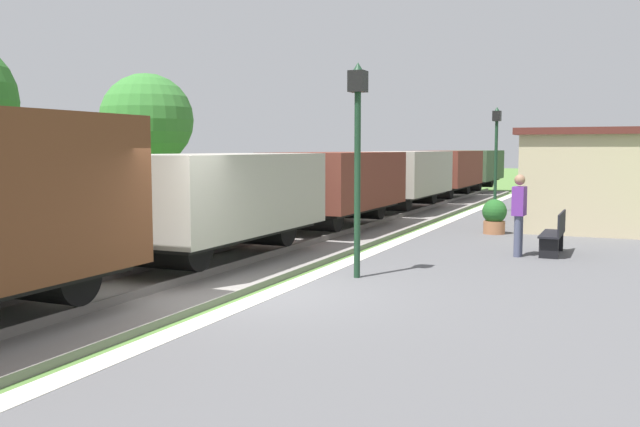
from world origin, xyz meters
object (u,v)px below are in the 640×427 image
(lamp_post_far, at_px, (496,140))
(tree_trackside_far, at_px, (147,120))
(bench_near_hut, at_px, (555,233))
(person_waiting, at_px, (519,212))
(lamp_post_near, at_px, (358,130))
(potted_planter, at_px, (494,216))
(bench_down_platform, at_px, (583,200))
(station_hut, at_px, (589,178))
(freight_train, at_px, (367,180))

(lamp_post_far, height_order, tree_trackside_far, tree_trackside_far)
(tree_trackside_far, bearing_deg, bench_near_hut, -13.31)
(person_waiting, height_order, lamp_post_near, lamp_post_near)
(lamp_post_far, bearing_deg, bench_near_hut, -73.31)
(potted_planter, relative_size, lamp_post_far, 0.25)
(bench_down_platform, height_order, person_waiting, person_waiting)
(person_waiting, height_order, potted_planter, person_waiting)
(station_hut, distance_m, lamp_post_near, 10.84)
(freight_train, relative_size, bench_down_platform, 26.13)
(bench_near_hut, bearing_deg, person_waiting, -140.92)
(freight_train, height_order, lamp_post_far, lamp_post_far)
(station_hut, distance_m, lamp_post_far, 4.97)
(person_waiting, bearing_deg, lamp_post_near, 61.76)
(lamp_post_far, relative_size, tree_trackside_far, 0.76)
(person_waiting, xyz_separation_m, tree_trackside_far, (-12.20, 3.60, 2.21))
(bench_down_platform, distance_m, person_waiting, 10.87)
(bench_down_platform, relative_size, lamp_post_far, 0.41)
(potted_planter, relative_size, tree_trackside_far, 0.19)
(tree_trackside_far, bearing_deg, potted_planter, 0.56)
(bench_near_hut, height_order, lamp_post_near, lamp_post_near)
(freight_train, xyz_separation_m, bench_near_hut, (6.46, -6.16, -0.73))
(freight_train, relative_size, person_waiting, 22.92)
(potted_planter, height_order, lamp_post_near, lamp_post_near)
(freight_train, bearing_deg, lamp_post_near, -70.99)
(freight_train, height_order, potted_planter, freight_train)
(person_waiting, bearing_deg, station_hut, -94.93)
(person_waiting, bearing_deg, freight_train, -45.58)
(person_waiting, bearing_deg, bench_down_platform, -89.90)
(freight_train, xyz_separation_m, person_waiting, (5.78, -6.72, -0.27))
(freight_train, height_order, station_hut, station_hut)
(potted_planter, bearing_deg, station_hut, 54.38)
(freight_train, distance_m, lamp_post_far, 5.21)
(freight_train, distance_m, bench_down_platform, 7.70)
(freight_train, xyz_separation_m, bench_down_platform, (6.46, 4.12, -0.73))
(lamp_post_near, bearing_deg, potted_planter, 81.37)
(lamp_post_near, distance_m, tree_trackside_far, 12.30)
(bench_down_platform, bearing_deg, bench_near_hut, -90.00)
(freight_train, distance_m, potted_planter, 5.59)
(lamp_post_near, bearing_deg, person_waiting, 58.05)
(station_hut, relative_size, person_waiting, 3.39)
(person_waiting, bearing_deg, tree_trackside_far, -12.74)
(bench_near_hut, distance_m, potted_planter, 3.64)
(freight_train, xyz_separation_m, potted_planter, (4.65, -3.01, -0.73))
(potted_planter, distance_m, lamp_post_near, 7.66)
(station_hut, relative_size, bench_near_hut, 3.87)
(station_hut, distance_m, potted_planter, 3.80)
(station_hut, bearing_deg, tree_trackside_far, -166.80)
(bench_down_platform, height_order, tree_trackside_far, tree_trackside_far)
(potted_planter, height_order, tree_trackside_far, tree_trackside_far)
(bench_down_platform, bearing_deg, freight_train, -147.50)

